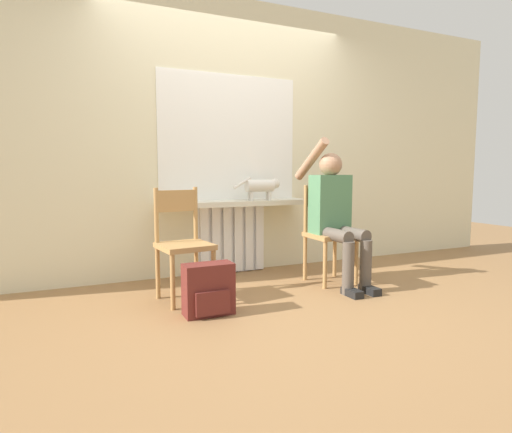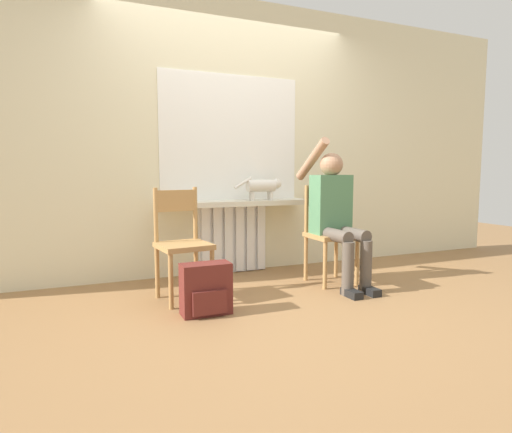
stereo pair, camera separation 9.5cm
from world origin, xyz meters
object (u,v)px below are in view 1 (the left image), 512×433
person (335,211)px  backpack (209,290)px  chair_left (183,242)px  chair_right (328,232)px  cat (262,186)px

person → backpack: size_ratio=3.56×
person → chair_left: bearing=175.5°
chair_left → backpack: (0.07, -0.44, -0.28)m
backpack → chair_right: bearing=18.6°
person → backpack: bearing=-165.8°
chair_left → person: (1.36, -0.11, 0.21)m
chair_left → cat: (0.95, 0.54, 0.41)m
chair_left → backpack: bearing=-88.4°
chair_left → chair_right: (1.36, 0.00, 0.00)m
cat → person: bearing=-57.2°
cat → backpack: size_ratio=1.35×
chair_left → person: size_ratio=0.68×
chair_right → cat: bearing=127.8°
person → cat: person is taller
chair_left → backpack: 0.52m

